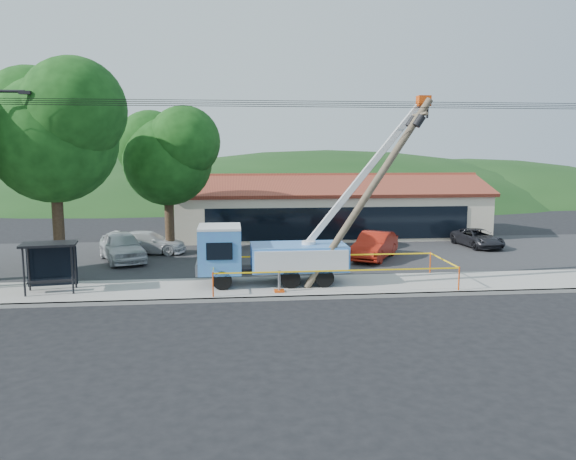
{
  "coord_description": "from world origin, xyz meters",
  "views": [
    {
      "loc": [
        -3.39,
        -21.15,
        6.35
      ],
      "look_at": [
        -0.64,
        5.0,
        2.61
      ],
      "focal_mm": 35.0,
      "sensor_mm": 36.0,
      "label": 1
    }
  ],
  "objects_px": {
    "car_dark": "(477,248)",
    "bus_shelter": "(50,256)",
    "car_white": "(149,255)",
    "leaning_pole": "(374,185)",
    "car_silver": "(123,263)",
    "utility_truck": "(269,252)",
    "car_red": "(374,260)"
  },
  "relations": [
    {
      "from": "leaning_pole",
      "to": "car_white",
      "type": "relative_size",
      "value": 1.86
    },
    {
      "from": "leaning_pole",
      "to": "car_white",
      "type": "distance_m",
      "value": 15.81
    },
    {
      "from": "leaning_pole",
      "to": "car_dark",
      "type": "bearing_deg",
      "value": 45.91
    },
    {
      "from": "car_red",
      "to": "leaning_pole",
      "type": "bearing_deg",
      "value": -74.95
    },
    {
      "from": "leaning_pole",
      "to": "car_dark",
      "type": "distance_m",
      "value": 14.61
    },
    {
      "from": "car_white",
      "to": "leaning_pole",
      "type": "bearing_deg",
      "value": -121.59
    },
    {
      "from": "bus_shelter",
      "to": "car_dark",
      "type": "bearing_deg",
      "value": 13.1
    },
    {
      "from": "bus_shelter",
      "to": "car_silver",
      "type": "xyz_separation_m",
      "value": [
        1.8,
        6.92,
        -1.76
      ]
    },
    {
      "from": "utility_truck",
      "to": "car_white",
      "type": "bearing_deg",
      "value": 127.74
    },
    {
      "from": "car_white",
      "to": "car_dark",
      "type": "height_order",
      "value": "car_white"
    },
    {
      "from": "car_dark",
      "to": "car_red",
      "type": "bearing_deg",
      "value": -163.68
    },
    {
      "from": "utility_truck",
      "to": "bus_shelter",
      "type": "distance_m",
      "value": 9.71
    },
    {
      "from": "leaning_pole",
      "to": "bus_shelter",
      "type": "bearing_deg",
      "value": 177.95
    },
    {
      "from": "leaning_pole",
      "to": "car_white",
      "type": "height_order",
      "value": "leaning_pole"
    },
    {
      "from": "bus_shelter",
      "to": "car_silver",
      "type": "bearing_deg",
      "value": 67.12
    },
    {
      "from": "bus_shelter",
      "to": "car_silver",
      "type": "distance_m",
      "value": 7.37
    },
    {
      "from": "car_silver",
      "to": "car_white",
      "type": "height_order",
      "value": "car_silver"
    },
    {
      "from": "car_red",
      "to": "car_dark",
      "type": "height_order",
      "value": "car_red"
    },
    {
      "from": "car_white",
      "to": "car_dark",
      "type": "relative_size",
      "value": 1.1
    },
    {
      "from": "car_white",
      "to": "car_dark",
      "type": "xyz_separation_m",
      "value": [
        21.06,
        0.13,
        0.0
      ]
    },
    {
      "from": "car_white",
      "to": "car_dark",
      "type": "bearing_deg",
      "value": -80.75
    },
    {
      "from": "car_silver",
      "to": "car_white",
      "type": "bearing_deg",
      "value": 42.92
    },
    {
      "from": "bus_shelter",
      "to": "car_dark",
      "type": "xyz_separation_m",
      "value": [
        23.98,
        9.4,
        -1.76
      ]
    },
    {
      "from": "car_red",
      "to": "car_dark",
      "type": "distance_m",
      "value": 8.42
    },
    {
      "from": "car_dark",
      "to": "bus_shelter",
      "type": "bearing_deg",
      "value": -165.3
    },
    {
      "from": "utility_truck",
      "to": "car_dark",
      "type": "xyz_separation_m",
      "value": [
        14.28,
        8.9,
        -1.65
      ]
    },
    {
      "from": "utility_truck",
      "to": "leaning_pole",
      "type": "bearing_deg",
      "value": -12.26
    },
    {
      "from": "car_silver",
      "to": "leaning_pole",
      "type": "bearing_deg",
      "value": -52.13
    },
    {
      "from": "bus_shelter",
      "to": "car_red",
      "type": "xyz_separation_m",
      "value": [
        16.23,
        6.11,
        -1.76
      ]
    },
    {
      "from": "utility_truck",
      "to": "leaning_pole",
      "type": "relative_size",
      "value": 1.25
    },
    {
      "from": "car_white",
      "to": "car_silver",
      "type": "bearing_deg",
      "value": 163.33
    },
    {
      "from": "utility_truck",
      "to": "car_dark",
      "type": "height_order",
      "value": "utility_truck"
    }
  ]
}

